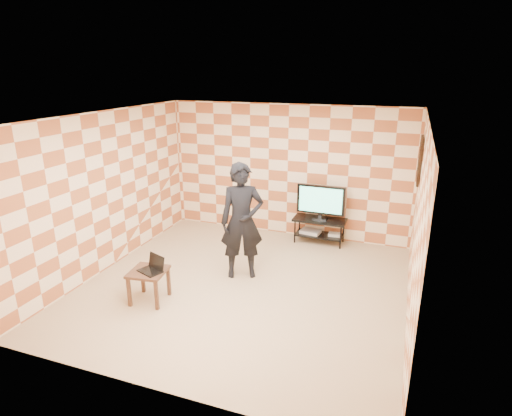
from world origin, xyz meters
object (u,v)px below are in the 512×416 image
object	(u,v)px
tv_stand	(320,225)
tv	(321,201)
side_table	(148,276)
person	(242,221)

from	to	relation	value
tv_stand	tv	bearing A→B (deg)	-89.35
tv_stand	side_table	bearing A→B (deg)	-121.84
tv	person	xyz separation A→B (m)	(-0.93, -1.85, 0.09)
person	side_table	bearing A→B (deg)	-153.52
side_table	tv_stand	bearing A→B (deg)	58.16
person	tv	bearing A→B (deg)	38.57
tv_stand	person	xyz separation A→B (m)	(-0.93, -1.86, 0.61)
tv	side_table	bearing A→B (deg)	-121.87
tv_stand	side_table	distance (m)	3.67
tv	person	world-z (taller)	person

